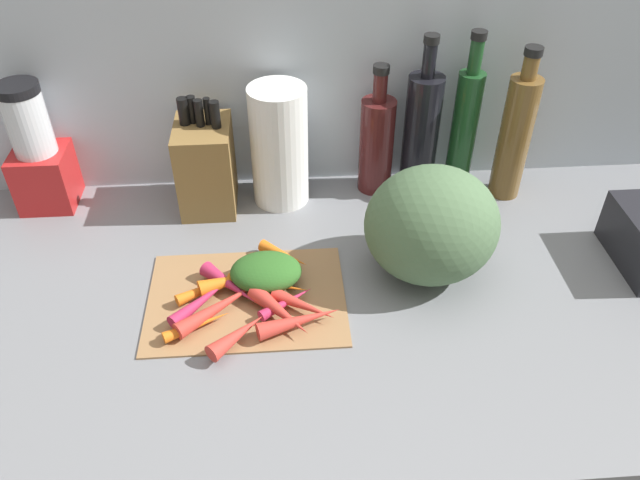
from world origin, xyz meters
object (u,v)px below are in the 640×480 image
at_px(carrot_9, 229,285).
at_px(blender_appliance, 38,155).
at_px(carrot_0, 269,286).
at_px(bottle_0, 377,143).
at_px(carrot_11, 238,334).
at_px(bottle_3, 515,135).
at_px(bottle_1, 421,132).
at_px(winter_squash, 431,225).
at_px(carrot_5, 300,321).
at_px(bottle_2, 464,127).
at_px(paper_towel_roll, 279,146).
at_px(carrot_2, 304,306).
at_px(carrot_7, 284,255).
at_px(knife_block, 206,165).
at_px(carrot_1, 220,306).
at_px(carrot_12, 287,302).
at_px(cutting_board, 247,298).
at_px(carrot_6, 197,325).
at_px(carrot_10, 228,281).
at_px(carrot_3, 209,286).
at_px(carrot_4, 280,312).
at_px(carrot_8, 202,300).

relative_size(carrot_9, blender_appliance, 0.47).
xyz_separation_m(carrot_0, bottle_0, (0.24, 0.32, 0.09)).
distance_m(carrot_11, bottle_3, 0.71).
height_order(carrot_9, bottle_1, bottle_1).
height_order(winter_squash, bottle_1, bottle_1).
relative_size(carrot_5, bottle_2, 0.42).
bearing_deg(winter_squash, carrot_5, -151.06).
height_order(winter_squash, paper_towel_roll, paper_towel_roll).
xyz_separation_m(carrot_2, carrot_9, (-0.13, 0.06, 0.00)).
distance_m(carrot_5, carrot_7, 0.18).
bearing_deg(blender_appliance, bottle_2, -0.02).
xyz_separation_m(carrot_0, blender_appliance, (-0.46, 0.32, 0.10)).
bearing_deg(carrot_7, bottle_1, 38.28).
height_order(knife_block, bottle_1, bottle_1).
bearing_deg(carrot_1, carrot_12, 2.91).
relative_size(cutting_board, carrot_6, 3.00).
bearing_deg(carrot_2, carrot_10, 152.49).
distance_m(carrot_3, carrot_6, 0.10).
relative_size(carrot_9, carrot_12, 1.17).
height_order(carrot_1, carrot_5, carrot_5).
distance_m(carrot_6, knife_block, 0.38).
distance_m(carrot_3, carrot_10, 0.04).
bearing_deg(carrot_12, carrot_4, -112.68).
bearing_deg(knife_block, bottle_0, 5.81).
bearing_deg(carrot_5, knife_block, 114.36).
bearing_deg(carrot_5, carrot_4, 145.03).
distance_m(carrot_3, carrot_12, 0.15).
xyz_separation_m(carrot_6, carrot_12, (0.15, 0.04, 0.00)).
bearing_deg(bottle_3, bottle_1, 169.85).
bearing_deg(knife_block, carrot_11, -80.09).
relative_size(carrot_9, bottle_3, 0.39).
xyz_separation_m(carrot_5, carrot_10, (-0.12, 0.11, 0.00)).
height_order(cutting_board, bottle_3, bottle_3).
distance_m(blender_appliance, paper_towel_roll, 0.49).
height_order(carrot_8, bottle_3, bottle_3).
relative_size(carrot_2, knife_block, 0.50).
xyz_separation_m(carrot_11, bottle_0, (0.29, 0.44, 0.09)).
height_order(carrot_3, carrot_12, carrot_3).
xyz_separation_m(cutting_board, winter_squash, (0.33, 0.05, 0.10)).
bearing_deg(carrot_1, bottle_2, 36.17).
bearing_deg(carrot_5, cutting_board, 138.27).
height_order(carrot_8, knife_block, knife_block).
bearing_deg(carrot_10, carrot_3, -173.80).
height_order(carrot_7, winter_squash, winter_squash).
bearing_deg(carrot_10, carrot_2, -27.51).
distance_m(carrot_4, carrot_10, 0.12).
bearing_deg(carrot_10, paper_towel_roll, 70.25).
distance_m(cutting_board, bottle_3, 0.65).
distance_m(carrot_0, carrot_4, 0.08).
bearing_deg(carrot_8, carrot_6, -94.68).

